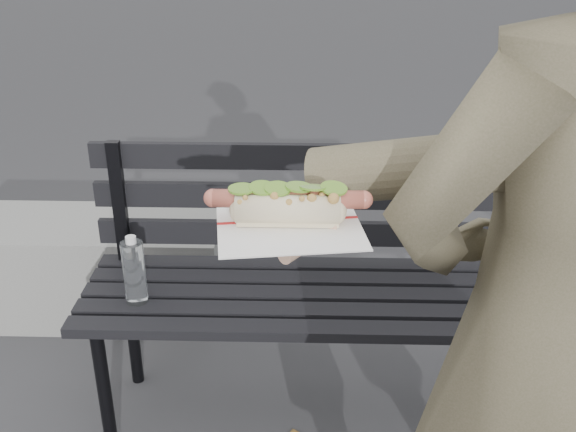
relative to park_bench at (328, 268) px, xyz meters
The scene contains 4 objects.
park_bench is the anchor object (origin of this frame).
concrete_block 1.18m from the park_bench, 151.25° to the left, with size 1.20×0.40×0.40m, color slate.
person 0.99m from the park_bench, 69.35° to the right, with size 0.64×0.42×1.76m, color #484630.
held_hotdog 1.13m from the park_bench, 83.21° to the right, with size 0.64×0.31×0.20m.
Camera 1 is at (0.01, -0.80, 1.54)m, focal length 42.00 mm.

